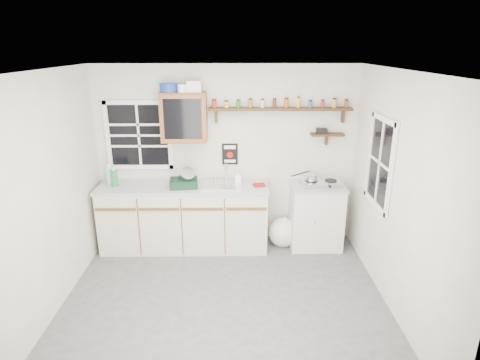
# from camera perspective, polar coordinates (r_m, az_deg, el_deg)

# --- Properties ---
(room) EXTENTS (3.64, 3.24, 2.54)m
(room) POSITION_cam_1_polar(r_m,az_deg,el_deg) (4.11, -2.42, -2.41)
(room) COLOR #49494B
(room) RESTS_ON ground
(main_cabinet) EXTENTS (2.31, 0.63, 0.92)m
(main_cabinet) POSITION_cam_1_polar(r_m,az_deg,el_deg) (5.66, -7.88, -5.14)
(main_cabinet) COLOR beige
(main_cabinet) RESTS_ON floor
(right_cabinet) EXTENTS (0.73, 0.57, 0.91)m
(right_cabinet) POSITION_cam_1_polar(r_m,az_deg,el_deg) (5.75, 10.69, -4.97)
(right_cabinet) COLOR silver
(right_cabinet) RESTS_ON floor
(sink) EXTENTS (0.52, 0.44, 0.29)m
(sink) POSITION_cam_1_polar(r_m,az_deg,el_deg) (5.45, -2.48, -0.62)
(sink) COLOR silver
(sink) RESTS_ON main_cabinet
(upper_cabinet) EXTENTS (0.60, 0.32, 0.65)m
(upper_cabinet) POSITION_cam_1_polar(r_m,az_deg,el_deg) (5.40, -7.97, 8.86)
(upper_cabinet) COLOR brown
(upper_cabinet) RESTS_ON wall_back
(upper_cabinet_clutter) EXTENTS (0.54, 0.24, 0.14)m
(upper_cabinet_clutter) POSITION_cam_1_polar(r_m,az_deg,el_deg) (5.35, -8.69, 12.90)
(upper_cabinet_clutter) COLOR navy
(upper_cabinet_clutter) RESTS_ON upper_cabinet
(spice_shelf) EXTENTS (1.91, 0.18, 0.35)m
(spice_shelf) POSITION_cam_1_polar(r_m,az_deg,el_deg) (5.44, 5.70, 10.14)
(spice_shelf) COLOR black
(spice_shelf) RESTS_ON wall_back
(secondary_shelf) EXTENTS (0.45, 0.16, 0.24)m
(secondary_shelf) POSITION_cam_1_polar(r_m,az_deg,el_deg) (5.62, 12.06, 6.42)
(secondary_shelf) COLOR black
(secondary_shelf) RESTS_ON wall_back
(warning_sign) EXTENTS (0.22, 0.02, 0.30)m
(warning_sign) POSITION_cam_1_polar(r_m,az_deg,el_deg) (5.61, -1.44, 3.71)
(warning_sign) COLOR black
(warning_sign) RESTS_ON wall_back
(window_back) EXTENTS (0.93, 0.03, 0.98)m
(window_back) POSITION_cam_1_polar(r_m,az_deg,el_deg) (5.70, -14.20, 6.17)
(window_back) COLOR black
(window_back) RESTS_ON wall_back
(window_right) EXTENTS (0.03, 0.78, 1.08)m
(window_right) POSITION_cam_1_polar(r_m,az_deg,el_deg) (4.86, 19.32, 2.34)
(window_right) COLOR black
(window_right) RESTS_ON wall_back
(water_bottles) EXTENTS (0.17, 0.16, 0.29)m
(water_bottles) POSITION_cam_1_polar(r_m,az_deg,el_deg) (5.67, -17.76, 0.51)
(water_bottles) COLOR silver
(water_bottles) RESTS_ON main_cabinet
(dish_rack) EXTENTS (0.40, 0.32, 0.28)m
(dish_rack) POSITION_cam_1_polar(r_m,az_deg,el_deg) (5.40, -7.87, -0.09)
(dish_rack) COLOR black
(dish_rack) RESTS_ON main_cabinet
(soap_bottle) EXTENTS (0.09, 0.09, 0.18)m
(soap_bottle) POSITION_cam_1_polar(r_m,az_deg,el_deg) (5.49, -0.32, 0.43)
(soap_bottle) COLOR white
(soap_bottle) RESTS_ON main_cabinet
(rag) EXTENTS (0.17, 0.16, 0.02)m
(rag) POSITION_cam_1_polar(r_m,az_deg,el_deg) (5.42, 2.75, -0.73)
(rag) COLOR maroon
(rag) RESTS_ON main_cabinet
(hotplate) EXTENTS (0.57, 0.35, 0.08)m
(hotplate) POSITION_cam_1_polar(r_m,az_deg,el_deg) (5.56, 11.43, -0.41)
(hotplate) COLOR silver
(hotplate) RESTS_ON right_cabinet
(saucepan) EXTENTS (0.33, 0.23, 0.15)m
(saucepan) POSITION_cam_1_polar(r_m,az_deg,el_deg) (5.51, 10.04, 0.35)
(saucepan) COLOR silver
(saucepan) RESTS_ON hotplate
(trash_bag) EXTENTS (0.42, 0.38, 0.47)m
(trash_bag) POSITION_cam_1_polar(r_m,az_deg,el_deg) (5.77, 6.14, -7.39)
(trash_bag) COLOR white
(trash_bag) RESTS_ON floor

